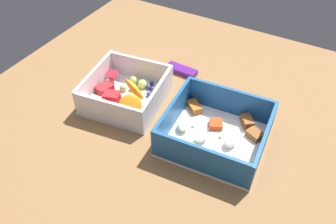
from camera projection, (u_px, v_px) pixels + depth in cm
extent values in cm
cube|color=brown|center=(171.00, 125.00, 66.74)|extent=(80.00, 80.00, 2.00)
cube|color=white|center=(215.00, 140.00, 62.22)|extent=(18.31, 17.24, 0.60)
cube|color=#19518C|center=(173.00, 113.00, 62.66)|extent=(1.77, 16.03, 5.59)
cube|color=#19518C|center=(264.00, 143.00, 57.54)|extent=(1.77, 16.03, 5.59)
cube|color=#19518C|center=(230.00, 101.00, 65.18)|extent=(15.98, 1.76, 5.59)
cube|color=#19518C|center=(200.00, 159.00, 55.02)|extent=(15.98, 1.76, 5.59)
ellipsoid|color=beige|center=(230.00, 142.00, 60.12)|extent=(2.53, 3.21, 1.44)
ellipsoid|color=beige|center=(190.00, 148.00, 59.03)|extent=(3.48, 2.90, 1.49)
ellipsoid|color=beige|center=(201.00, 137.00, 60.92)|extent=(2.97, 3.30, 1.36)
ellipsoid|color=beige|center=(183.00, 125.00, 63.00)|extent=(2.84, 3.35, 1.42)
ellipsoid|color=beige|center=(174.00, 146.00, 59.63)|extent=(2.65, 2.23, 1.12)
ellipsoid|color=beige|center=(208.00, 159.00, 57.48)|extent=(2.98, 2.85, 1.22)
ellipsoid|color=beige|center=(222.00, 161.00, 57.35)|extent=(2.13, 2.47, 1.04)
ellipsoid|color=beige|center=(234.00, 168.00, 56.10)|extent=(2.29, 2.92, 1.31)
ellipsoid|color=beige|center=(238.00, 157.00, 57.74)|extent=(3.01, 3.10, 1.28)
cube|color=#AD5B1E|center=(194.00, 107.00, 67.11)|extent=(3.73, 3.54, 1.37)
cube|color=brown|center=(247.00, 121.00, 63.98)|extent=(3.22, 3.43, 1.63)
cube|color=red|center=(216.00, 124.00, 63.86)|extent=(3.19, 3.20, 1.11)
cube|color=brown|center=(255.00, 134.00, 61.93)|extent=(3.37, 3.08, 1.21)
cube|color=#387A33|center=(221.00, 136.00, 62.32)|extent=(0.60, 0.40, 0.20)
cube|color=#387A33|center=(198.00, 154.00, 59.29)|extent=(0.60, 0.40, 0.20)
cube|color=#387A33|center=(214.00, 152.00, 59.67)|extent=(0.60, 0.40, 0.20)
cube|color=#387A33|center=(228.00, 138.00, 61.99)|extent=(0.60, 0.40, 0.20)
cube|color=#387A33|center=(192.00, 128.00, 63.69)|extent=(0.60, 0.40, 0.20)
cube|color=#387A33|center=(192.00, 158.00, 58.64)|extent=(0.60, 0.40, 0.20)
cube|color=white|center=(127.00, 100.00, 70.07)|extent=(16.26, 16.65, 0.60)
cube|color=white|center=(95.00, 81.00, 69.93)|extent=(2.62, 14.77, 5.16)
cube|color=white|center=(158.00, 97.00, 66.26)|extent=(2.62, 14.77, 5.16)
cube|color=white|center=(141.00, 69.00, 72.91)|extent=(13.13, 2.39, 5.16)
cube|color=white|center=(108.00, 112.00, 63.28)|extent=(13.13, 2.39, 5.16)
ellipsoid|color=orange|center=(130.00, 106.00, 64.80)|extent=(5.47, 4.94, 4.57)
ellipsoid|color=orange|center=(134.00, 89.00, 67.71)|extent=(6.14, 5.31, 5.28)
cube|color=red|center=(112.00, 97.00, 68.80)|extent=(3.75, 3.25, 1.90)
cube|color=#F4EACC|center=(93.00, 103.00, 67.55)|extent=(2.38, 3.07, 1.76)
cube|color=red|center=(104.00, 108.00, 66.34)|extent=(3.79, 3.23, 1.95)
cube|color=red|center=(104.00, 90.00, 70.37)|extent=(3.16, 3.77, 1.97)
sphere|color=#9ECC60|center=(142.00, 84.00, 71.79)|extent=(1.89, 1.89, 1.89)
sphere|color=#9ECC60|center=(134.00, 80.00, 72.79)|extent=(1.80, 1.80, 1.80)
sphere|color=#9ECC60|center=(123.00, 88.00, 71.21)|extent=(1.53, 1.53, 1.53)
sphere|color=#9ECC60|center=(133.00, 87.00, 71.40)|extent=(1.48, 1.48, 1.48)
cone|color=red|center=(113.00, 77.00, 73.20)|extent=(2.64, 2.64, 2.11)
sphere|color=navy|center=(158.00, 89.00, 71.28)|extent=(0.96, 0.96, 0.96)
sphere|color=navy|center=(153.00, 89.00, 71.33)|extent=(1.05, 1.05, 1.05)
sphere|color=navy|center=(149.00, 87.00, 71.70)|extent=(1.11, 1.11, 1.11)
sphere|color=navy|center=(149.00, 94.00, 70.00)|extent=(1.14, 1.14, 1.14)
sphere|color=navy|center=(152.00, 83.00, 72.60)|extent=(1.04, 1.04, 1.04)
cube|color=#51197A|center=(181.00, 70.00, 76.85)|extent=(7.11, 2.74, 1.20)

